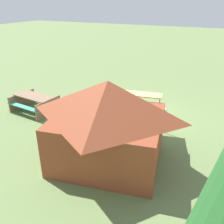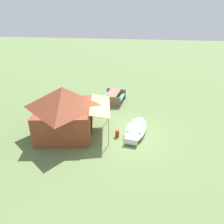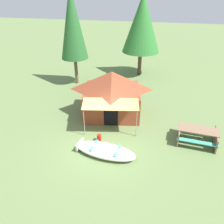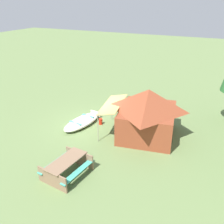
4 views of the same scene
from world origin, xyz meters
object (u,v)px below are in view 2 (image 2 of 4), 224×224
(picnic_table, at_px, (113,96))
(cooler_box, at_px, (88,122))
(beached_rowboat, at_px, (136,129))
(canvas_cabin_tent, at_px, (65,110))
(fuel_can, at_px, (117,134))

(picnic_table, height_order, cooler_box, picnic_table)
(beached_rowboat, bearing_deg, picnic_table, 23.74)
(beached_rowboat, xyz_separation_m, cooler_box, (0.51, 2.86, -0.02))
(cooler_box, bearing_deg, beached_rowboat, -100.04)
(canvas_cabin_tent, height_order, picnic_table, canvas_cabin_tent)
(beached_rowboat, distance_m, fuel_can, 1.10)
(beached_rowboat, xyz_separation_m, picnic_table, (4.23, 1.86, 0.26))
(picnic_table, bearing_deg, beached_rowboat, -156.26)
(beached_rowboat, height_order, cooler_box, beached_rowboat)
(beached_rowboat, bearing_deg, canvas_cabin_tent, 97.27)
(canvas_cabin_tent, relative_size, picnic_table, 2.13)
(beached_rowboat, bearing_deg, cooler_box, 79.96)
(canvas_cabin_tent, height_order, fuel_can, canvas_cabin_tent)
(canvas_cabin_tent, distance_m, picnic_table, 5.18)
(cooler_box, height_order, fuel_can, cooler_box)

